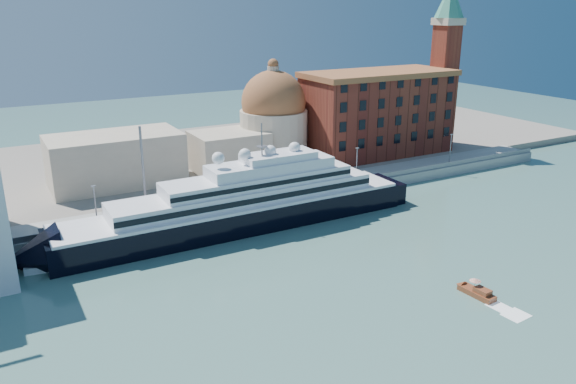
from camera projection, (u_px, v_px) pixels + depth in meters
ground at (318, 268)px, 95.39m from camera, size 400.00×400.00×0.00m
quay at (236, 203)px, 123.18m from camera, size 180.00×10.00×2.50m
land at (176, 161)px, 157.25m from camera, size 260.00×72.00×2.00m
quay_fence at (245, 201)px, 118.86m from camera, size 180.00×0.10×1.20m
superyacht at (227, 210)px, 110.03m from camera, size 81.34×11.28×24.31m
service_barge at (58, 264)px, 95.44m from camera, size 10.59×4.75×2.30m
water_taxi at (478, 292)px, 85.92m from camera, size 2.48×6.12×2.84m
warehouse at (378, 112)px, 158.12m from camera, size 43.00×19.00×23.25m
campanile at (446, 54)px, 164.46m from camera, size 8.40×8.40×47.00m
church at (220, 136)px, 142.74m from camera, size 66.00×18.00×25.50m
lamp_posts at (181, 175)px, 113.18m from camera, size 120.80×2.40×18.00m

